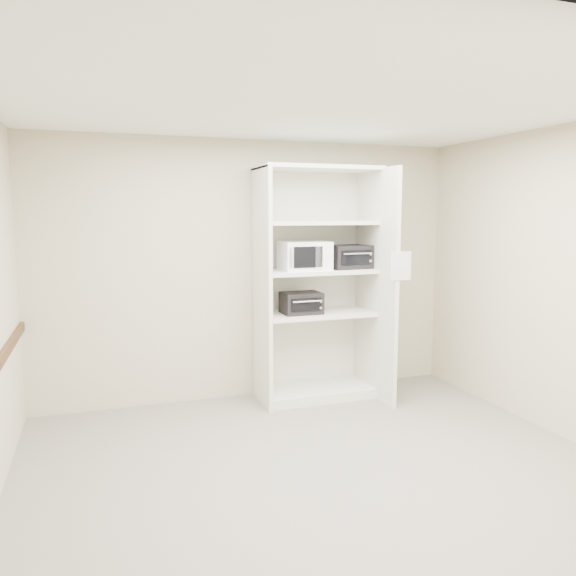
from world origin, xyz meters
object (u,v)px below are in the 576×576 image
object	(u,v)px
shelving_unit	(321,292)
microwave	(305,256)
toaster_oven_lower	(301,303)
toaster_oven_upper	(348,257)

from	to	relation	value
shelving_unit	microwave	distance (m)	0.43
toaster_oven_lower	toaster_oven_upper	bearing A→B (deg)	0.88
microwave	toaster_oven_upper	distance (m)	0.49
toaster_oven_upper	toaster_oven_lower	size ratio (longest dim) A/B	1.08
shelving_unit	toaster_oven_lower	size ratio (longest dim) A/B	6.12
microwave	toaster_oven_upper	xyz separation A→B (m)	(0.49, -0.00, -0.02)
toaster_oven_upper	toaster_oven_lower	bearing A→B (deg)	175.40
microwave	toaster_oven_upper	size ratio (longest dim) A/B	1.14
shelving_unit	toaster_oven_upper	xyz separation A→B (m)	(0.30, -0.04, 0.36)
microwave	toaster_oven_lower	xyz separation A→B (m)	(-0.04, -0.01, -0.49)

